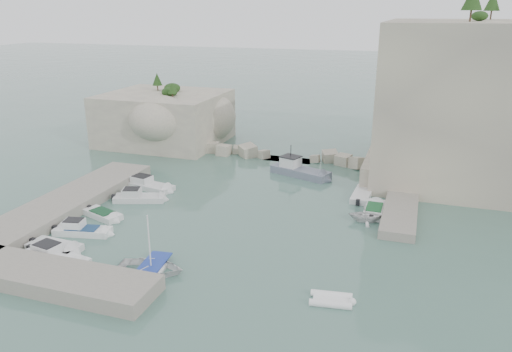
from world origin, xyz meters
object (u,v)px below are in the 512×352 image
(motorboat_d, at_px, (83,234))
(tender_east_c, at_px, (362,197))
(inflatable_dinghy, at_px, (331,302))
(tender_east_a, at_px, (365,222))
(motorboat_e, at_px, (55,250))
(tender_east_b, at_px, (374,213))
(rowboat, at_px, (151,272))
(work_boat, at_px, (300,176))
(motorboat_f, at_px, (57,261))
(motorboat_b, at_px, (140,201))
(motorboat_c, at_px, (103,217))
(tender_east_d, at_px, (378,191))
(motorboat_a, at_px, (149,188))

(motorboat_d, relative_size, tender_east_c, 1.00)
(inflatable_dinghy, relative_size, tender_east_a, 0.99)
(motorboat_e, bearing_deg, tender_east_b, 37.97)
(tender_east_b, bearing_deg, tender_east_a, 168.15)
(tender_east_a, distance_m, tender_east_b, 2.45)
(motorboat_e, xyz_separation_m, rowboat, (9.01, -0.62, 0.00))
(motorboat_d, distance_m, work_boat, 25.30)
(motorboat_f, xyz_separation_m, rowboat, (7.67, 0.84, 0.00))
(tender_east_a, relative_size, work_boat, 0.39)
(motorboat_d, bearing_deg, motorboat_f, -88.27)
(motorboat_b, height_order, tender_east_c, motorboat_b)
(rowboat, bearing_deg, motorboat_e, 79.69)
(rowboat, distance_m, inflatable_dinghy, 13.11)
(motorboat_b, relative_size, motorboat_d, 1.04)
(motorboat_d, bearing_deg, motorboat_b, 74.85)
(motorboat_c, bearing_deg, tender_east_a, 35.20)
(tender_east_d, bearing_deg, motorboat_f, 146.17)
(motorboat_c, bearing_deg, motorboat_d, -62.40)
(motorboat_b, relative_size, rowboat, 1.13)
(motorboat_d, bearing_deg, tender_east_d, 27.79)
(rowboat, xyz_separation_m, tender_east_a, (13.67, 14.18, 0.00))
(motorboat_e, bearing_deg, work_boat, 63.59)
(motorboat_a, distance_m, motorboat_e, 15.10)
(tender_east_a, bearing_deg, tender_east_c, 0.95)
(tender_east_a, bearing_deg, motorboat_b, 86.24)
(tender_east_b, height_order, tender_east_d, tender_east_d)
(rowboat, xyz_separation_m, tender_east_c, (12.62, 20.29, 0.00))
(motorboat_f, xyz_separation_m, inflatable_dinghy, (20.78, 1.13, 0.00))
(motorboat_a, distance_m, tender_east_c, 22.42)
(motorboat_b, xyz_separation_m, motorboat_d, (-0.50, -8.36, 0.00))
(tender_east_a, relative_size, tender_east_b, 0.62)
(work_boat, bearing_deg, motorboat_b, -116.74)
(tender_east_a, bearing_deg, motorboat_f, 116.28)
(motorboat_d, xyz_separation_m, tender_east_c, (21.42, 16.43, 0.00))
(motorboat_f, bearing_deg, tender_east_a, 45.26)
(inflatable_dinghy, distance_m, tender_east_c, 20.00)
(rowboat, xyz_separation_m, tender_east_b, (14.20, 16.57, 0.00))
(tender_east_c, bearing_deg, tender_east_d, -28.04)
(tender_east_c, relative_size, tender_east_d, 1.31)
(rowboat, distance_m, tender_east_d, 26.71)
(motorboat_b, height_order, tender_east_d, tender_east_d)
(motorboat_a, bearing_deg, tender_east_b, 12.74)
(motorboat_e, height_order, tender_east_c, same)
(motorboat_e, xyz_separation_m, tender_east_c, (21.63, 19.67, 0.00))
(motorboat_b, relative_size, motorboat_c, 1.24)
(motorboat_c, height_order, tender_east_a, tender_east_a)
(motorboat_a, distance_m, rowboat, 18.28)
(tender_east_c, relative_size, work_boat, 0.69)
(inflatable_dinghy, bearing_deg, motorboat_d, 163.30)
(motorboat_d, bearing_deg, tender_east_c, 25.73)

